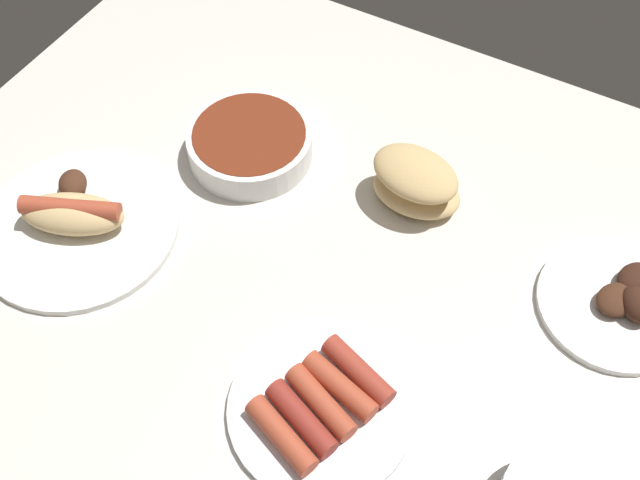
{
  "coord_description": "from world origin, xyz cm",
  "views": [
    {
      "loc": [
        21.86,
        -46.03,
        76.91
      ],
      "look_at": [
        -3.81,
        -0.12,
        3.0
      ],
      "focal_mm": 41.68,
      "sensor_mm": 36.0,
      "label": 1
    }
  ],
  "objects_px": {
    "bowl_chili": "(250,143)",
    "bread_stack": "(416,182)",
    "plate_grilled_meat": "(619,301)",
    "plate_sausages": "(321,406)",
    "plate_hotdog_assembled": "(76,220)"
  },
  "relations": [
    {
      "from": "plate_sausages",
      "to": "bowl_chili",
      "type": "height_order",
      "value": "bowl_chili"
    },
    {
      "from": "plate_sausages",
      "to": "bread_stack",
      "type": "height_order",
      "value": "bread_stack"
    },
    {
      "from": "plate_grilled_meat",
      "to": "bowl_chili",
      "type": "xyz_separation_m",
      "value": [
        -0.51,
        -0.01,
        0.01
      ]
    },
    {
      "from": "bowl_chili",
      "to": "bread_stack",
      "type": "bearing_deg",
      "value": 9.11
    },
    {
      "from": "plate_grilled_meat",
      "to": "plate_hotdog_assembled",
      "type": "xyz_separation_m",
      "value": [
        -0.64,
        -0.22,
        0.01
      ]
    },
    {
      "from": "plate_hotdog_assembled",
      "to": "bowl_chili",
      "type": "bearing_deg",
      "value": 59.63
    },
    {
      "from": "bowl_chili",
      "to": "plate_sausages",
      "type": "bearing_deg",
      "value": -46.38
    },
    {
      "from": "bowl_chili",
      "to": "bread_stack",
      "type": "xyz_separation_m",
      "value": [
        0.23,
        0.04,
        0.01
      ]
    },
    {
      "from": "plate_grilled_meat",
      "to": "plate_hotdog_assembled",
      "type": "relative_size",
      "value": 0.71
    },
    {
      "from": "plate_sausages",
      "to": "plate_hotdog_assembled",
      "type": "height_order",
      "value": "plate_hotdog_assembled"
    },
    {
      "from": "plate_grilled_meat",
      "to": "plate_sausages",
      "type": "bearing_deg",
      "value": -130.37
    },
    {
      "from": "plate_sausages",
      "to": "bowl_chili",
      "type": "xyz_separation_m",
      "value": [
        -0.27,
        0.28,
        0.01
      ]
    },
    {
      "from": "plate_grilled_meat",
      "to": "bowl_chili",
      "type": "height_order",
      "value": "bowl_chili"
    },
    {
      "from": "bowl_chili",
      "to": "plate_hotdog_assembled",
      "type": "height_order",
      "value": "plate_hotdog_assembled"
    },
    {
      "from": "plate_sausages",
      "to": "plate_hotdog_assembled",
      "type": "distance_m",
      "value": 0.4
    }
  ]
}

